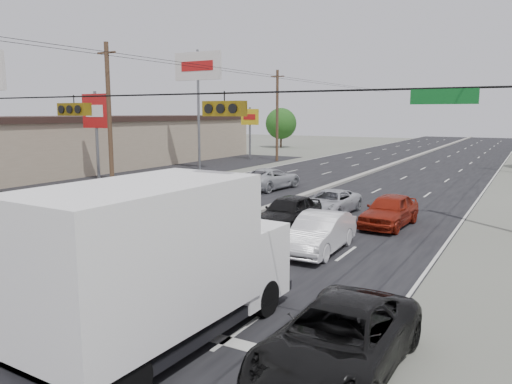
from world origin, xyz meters
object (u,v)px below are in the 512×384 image
Objects in this scene: queue_car_b at (320,233)px; oncoming_near at (206,198)px; box_truck at (162,262)px; tan_sedan at (81,293)px; black_suv at (338,340)px; queue_car_e at (389,211)px; pole_sign_billboard at (198,74)px; queue_car_c at (330,203)px; queue_car_a at (288,212)px; utility_pole_left_c at (277,115)px; pole_sign_mid at (96,116)px; red_sedan at (188,236)px; tree_left_far at (281,124)px; utility_pole_left_b at (109,117)px; pole_sign_far at (250,121)px; oncoming_far at (270,179)px.

queue_car_b is 0.90× the size of oncoming_near.
box_truck reaches higher than queue_car_b.
tan_sedan is at bearing -108.49° from queue_car_b.
queue_car_e is at bearing 101.87° from black_suv.
black_suv is 9.17m from queue_car_b.
queue_car_b is (20.28, -20.22, -8.12)m from pole_sign_billboard.
queue_car_c is (-2.12, 16.19, -1.35)m from box_truck.
queue_car_b is (2.78, -2.96, -0.02)m from queue_car_a.
utility_pole_left_c is 1.43× the size of pole_sign_mid.
tree_left_far is at bearing 113.39° from red_sedan.
tan_sedan is at bearing -44.13° from pole_sign_mid.
queue_car_a is 1.00× the size of queue_car_b.
queue_car_b reaches higher than black_suv.
queue_car_e is at bearing -4.43° from utility_pole_left_b.
tan_sedan reaches higher than black_suv.
tan_sedan is at bearing 109.50° from oncoming_near.
utility_pole_left_b is 24.58m from box_truck.
pole_sign_far is 1.18× the size of oncoming_near.
queue_car_e reaches higher than red_sedan.
tree_left_far is (-6.00, 20.00, -0.69)m from pole_sign_far.
red_sedan is at bearing -66.87° from tree_left_far.
oncoming_near is at bearing 120.61° from red_sedan.
box_truck is at bearing 118.30° from oncoming_near.
pole_sign_mid is at bearing 135.09° from tan_sedan.
queue_car_e reaches higher than oncoming_near.
oncoming_near is (-8.39, 13.66, -1.25)m from box_truck.
pole_sign_mid is 1.80× the size of red_sedan.
utility_pole_left_b is 0.91× the size of pole_sign_billboard.
pole_sign_far reaches higher than queue_car_b.
tree_left_far is 59.64m from red_sedan.
black_suv is at bearing -57.99° from queue_car_a.
tree_left_far is at bearing 118.63° from queue_car_a.
tan_sedan is 1.45× the size of red_sedan.
pole_sign_billboard is at bearing 146.41° from queue_car_c.
queue_car_c is at bearing 143.87° from oncoming_far.
black_suv is at bearing 6.57° from tan_sedan.
queue_car_c is at bearing -52.18° from pole_sign_far.
utility_pole_left_c is 2.19× the size of queue_car_b.
box_truck reaches higher than queue_car_e.
utility_pole_left_b is 2.58× the size of red_sedan.
utility_pole_left_c is 1.63× the size of tree_left_far.
pole_sign_billboard is (2.50, 10.00, 3.75)m from pole_sign_mid.
tan_sedan reaches higher than red_sedan.
utility_pole_left_b reaches higher than pole_sign_mid.
black_suv is (25.60, -40.55, -3.69)m from pole_sign_far.
tree_left_far is at bearing 115.41° from utility_pole_left_c.
queue_car_c is 3.77m from queue_car_e.
oncoming_near is (-9.77, -1.15, -0.04)m from queue_car_e.
oncoming_far is (-6.46, 10.48, -0.04)m from queue_car_a.
pole_sign_far is 1.15× the size of black_suv.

